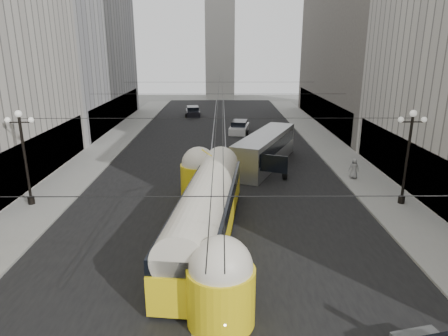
{
  "coord_description": "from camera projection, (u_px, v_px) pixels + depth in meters",
  "views": [
    {
      "loc": [
        0.34,
        -7.33,
        10.32
      ],
      "look_at": [
        0.46,
        13.23,
        4.11
      ],
      "focal_mm": 32.0,
      "sensor_mm": 36.0,
      "label": 1
    }
  ],
  "objects": [
    {
      "name": "sedan_white_far",
      "position": [
        239.0,
        127.0,
        50.13
      ],
      "size": [
        2.8,
        5.23,
        1.57
      ],
      "color": "white",
      "rests_on": "ground"
    },
    {
      "name": "city_bus",
      "position": [
        265.0,
        148.0,
        35.96
      ],
      "size": [
        6.77,
        12.11,
        2.96
      ],
      "color": "gray",
      "rests_on": "ground"
    },
    {
      "name": "lamppost_right_mid",
      "position": [
        408.0,
        152.0,
        26.22
      ],
      "size": [
        1.86,
        0.44,
        6.37
      ],
      "color": "black",
      "rests_on": "sidewalk_right"
    },
    {
      "name": "sidewalk_left",
      "position": [
        111.0,
        144.0,
        44.37
      ],
      "size": [
        4.0,
        72.0,
        0.15
      ],
      "primitive_type": "cube",
      "color": "gray",
      "rests_on": "ground"
    },
    {
      "name": "road",
      "position": [
        218.0,
        152.0,
        41.11
      ],
      "size": [
        20.0,
        85.0,
        0.02
      ],
      "primitive_type": "cube",
      "color": "black",
      "rests_on": "ground"
    },
    {
      "name": "sidewalk_right",
      "position": [
        326.0,
        143.0,
        44.51
      ],
      "size": [
        4.0,
        72.0,
        0.15
      ],
      "primitive_type": "cube",
      "color": "gray",
      "rests_on": "ground"
    },
    {
      "name": "distant_tower",
      "position": [
        220.0,
        24.0,
        82.25
      ],
      "size": [
        6.0,
        6.0,
        31.36
      ],
      "color": "#B2AFA8",
      "rests_on": "ground"
    },
    {
      "name": "pedestrian_sidewalk_right",
      "position": [
        354.0,
        168.0,
        32.21
      ],
      "size": [
        0.92,
        0.68,
        1.68
      ],
      "primitive_type": "imported",
      "rotation": [
        0.0,
        0.0,
        2.9
      ],
      "color": "gray",
      "rests_on": "sidewalk_right"
    },
    {
      "name": "rail_right",
      "position": [
        226.0,
        152.0,
        41.12
      ],
      "size": [
        0.12,
        85.0,
        0.04
      ],
      "primitive_type": "cube",
      "color": "gray",
      "rests_on": "ground"
    },
    {
      "name": "rail_left",
      "position": [
        211.0,
        152.0,
        41.11
      ],
      "size": [
        0.12,
        85.0,
        0.04
      ],
      "primitive_type": "cube",
      "color": "gray",
      "rests_on": "ground"
    },
    {
      "name": "lamppost_left_mid",
      "position": [
        24.0,
        153.0,
        26.08
      ],
      "size": [
        1.86,
        0.44,
        6.37
      ],
      "color": "black",
      "rests_on": "sidewalk_left"
    },
    {
      "name": "streetcar",
      "position": [
        207.0,
        210.0,
        21.86
      ],
      "size": [
        4.26,
        16.66,
        3.68
      ],
      "color": "yellow",
      "rests_on": "ground"
    },
    {
      "name": "sedan_dark_far",
      "position": [
        193.0,
        112.0,
        62.53
      ],
      "size": [
        2.59,
        5.1,
        1.55
      ],
      "color": "black",
      "rests_on": "ground"
    },
    {
      "name": "catenary",
      "position": [
        219.0,
        96.0,
        38.45
      ],
      "size": [
        25.0,
        72.0,
        0.23
      ],
      "color": "black",
      "rests_on": "ground"
    },
    {
      "name": "building_left_far",
      "position": [
        65.0,
        16.0,
        51.7
      ],
      "size": [
        12.6,
        28.6,
        28.6
      ],
      "color": "#999999",
      "rests_on": "ground"
    }
  ]
}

